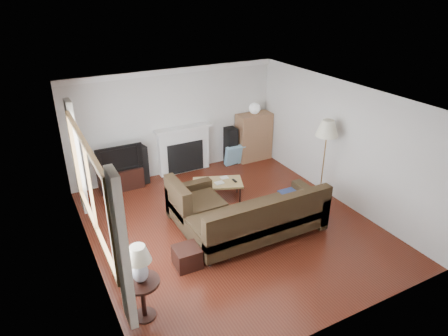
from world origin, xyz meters
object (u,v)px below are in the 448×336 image
bookshelf (254,137)px  coffee_table (218,190)px  floor_lamp (324,161)px  side_table (143,299)px  tv_stand (121,178)px  sectional_sofa (258,216)px

bookshelf → coffee_table: size_ratio=1.19×
floor_lamp → side_table: bearing=-161.4°
tv_stand → coffee_table: 2.22m
sectional_sofa → side_table: 2.58m
side_table → coffee_table: bearing=45.9°
bookshelf → sectional_sofa: size_ratio=0.45×
tv_stand → bookshelf: 3.49m
side_table → bookshelf: bearing=43.2°
tv_stand → bookshelf: (3.47, 0.01, 0.37)m
bookshelf → side_table: 5.74m
coffee_table → side_table: size_ratio=1.63×
sectional_sofa → bookshelf: bearing=59.8°
side_table → tv_stand: bearing=79.8°
floor_lamp → sectional_sofa: bearing=-163.8°
tv_stand → coffee_table: tv_stand is taller
bookshelf → sectional_sofa: 3.50m
tv_stand → coffee_table: (1.70, -1.43, -0.04)m
sectional_sofa → coffee_table: sectional_sofa is taller
tv_stand → floor_lamp: 4.42m
tv_stand → coffee_table: bearing=-40.0°
bookshelf → floor_lamp: bearing=-86.5°
bookshelf → tv_stand: bearing=-179.8°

